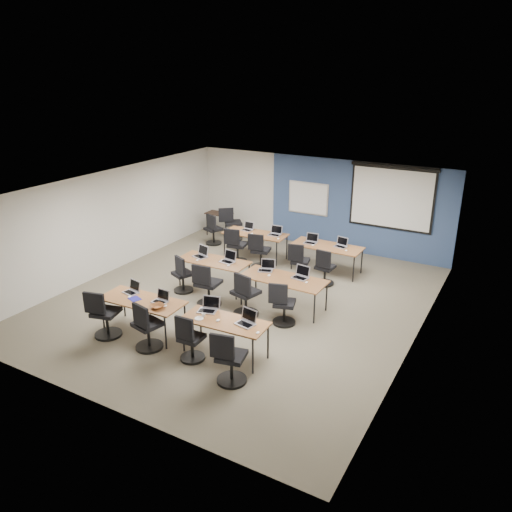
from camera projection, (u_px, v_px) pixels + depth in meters
The scene contains 58 objects.
floor at pixel (242, 300), 11.82m from camera, with size 8.00×9.00×0.02m, color #6B6354.
ceiling at pixel (240, 188), 10.86m from camera, with size 8.00×9.00×0.02m, color white.
wall_back at pixel (318, 202), 15.00m from camera, with size 8.00×0.04×2.70m, color beige.
wall_front at pixel (90, 332), 7.68m from camera, with size 8.00×0.04×2.70m, color beige.
wall_left at pixel (112, 221), 13.18m from camera, with size 0.04×9.00×2.70m, color beige.
wall_right at pixel (421, 281), 9.49m from camera, with size 0.04×9.00×2.70m, color beige.
blue_accent_panel at pixel (358, 208), 14.40m from camera, with size 5.50×0.04×2.70m, color #3D5977.
whiteboard at pixel (308, 198), 15.04m from camera, with size 1.28×0.03×0.98m.
projector_screen at pixel (392, 194), 13.72m from camera, with size 2.40×0.10×1.82m.
training_table_front_left at pixel (142, 302), 10.15m from camera, with size 1.79×0.75×0.73m.
training_table_front_right at pixel (225, 323), 9.32m from camera, with size 1.66×0.69×0.73m.
training_table_mid_left at pixel (214, 262), 12.22m from camera, with size 1.78×0.74×0.73m.
training_table_mid_right at pixel (284, 280), 11.19m from camera, with size 1.94×0.81×0.73m.
training_table_back_left at pixel (255, 235), 14.20m from camera, with size 1.82×0.76×0.73m.
training_table_back_right at pixel (327, 247), 13.21m from camera, with size 1.86×0.78×0.73m.
laptop_0 at pixel (132, 290), 10.46m from camera, with size 0.32×0.27×0.25m.
mouse_0 at pixel (129, 297), 10.24m from camera, with size 0.06×0.09×0.03m, color white.
task_chair_0 at pixel (104, 318), 10.06m from camera, with size 0.56×0.55×1.03m.
laptop_1 at pixel (161, 299), 10.04m from camera, with size 0.30×0.26×0.23m.
mouse_1 at pixel (165, 306), 9.85m from camera, with size 0.06×0.09×0.03m, color white.
task_chair_1 at pixel (147, 330), 9.60m from camera, with size 0.54×0.54×1.02m.
laptop_2 at pixel (209, 307), 9.67m from camera, with size 0.35×0.30×0.27m.
mouse_2 at pixel (218, 320), 9.29m from camera, with size 0.06×0.10×0.04m, color white.
task_chair_2 at pixel (190, 342), 9.24m from camera, with size 0.47×0.47×0.95m.
laptop_3 at pixel (247, 320), 9.18m from camera, with size 0.35×0.30×0.26m.
mouse_3 at pixel (258, 333), 8.86m from camera, with size 0.06×0.09×0.03m, color white.
task_chair_3 at pixel (229, 362), 8.57m from camera, with size 0.53×0.53×1.01m.
laptop_4 at pixel (201, 254), 12.43m from camera, with size 0.35×0.30×0.27m.
mouse_4 at pixel (197, 260), 12.18m from camera, with size 0.06×0.09×0.03m, color white.
task_chair_4 at pixel (182, 277), 12.08m from camera, with size 0.51×0.48×0.96m.
laptop_5 at pixel (228, 259), 12.10m from camera, with size 0.35×0.30×0.26m.
mouse_5 at pixel (229, 266), 11.84m from camera, with size 0.07×0.10×0.04m, color white.
task_chair_5 at pixel (207, 288), 11.37m from camera, with size 0.57×0.57×1.05m.
laptop_6 at pixel (266, 268), 11.58m from camera, with size 0.33×0.28×0.25m.
mouse_6 at pixel (269, 275), 11.29m from camera, with size 0.06×0.10×0.04m, color white.
task_chair_6 at pixel (245, 298), 10.90m from camera, with size 0.58×0.58×1.05m.
laptop_7 at pixel (301, 275), 11.18m from camera, with size 0.35×0.30×0.26m.
mouse_7 at pixel (306, 282), 10.93m from camera, with size 0.06×0.09×0.03m, color white.
task_chair_7 at pixel (283, 307), 10.55m from camera, with size 0.51×0.50×0.98m.
laptop_8 at pixel (248, 228), 14.44m from camera, with size 0.31×0.26×0.23m.
mouse_8 at pixel (252, 233), 14.14m from camera, with size 0.06×0.09×0.03m, color white.
task_chair_8 at pixel (236, 248), 13.90m from camera, with size 0.55×0.55×1.02m.
laptop_9 at pixel (275, 233), 14.03m from camera, with size 0.34×0.29×0.26m.
mouse_9 at pixel (278, 239), 13.71m from camera, with size 0.06×0.10×0.04m, color white.
task_chair_9 at pixel (260, 254), 13.52m from camera, with size 0.53×0.53×1.01m.
laptop_10 at pixel (311, 241), 13.39m from camera, with size 0.33×0.28×0.25m.
mouse_10 at pixel (313, 245), 13.22m from camera, with size 0.06×0.10×0.03m, color white.
task_chair_10 at pixel (299, 264), 12.84m from camera, with size 0.50×0.50×0.98m.
laptop_11 at pixel (341, 244), 13.11m from camera, with size 0.32×0.27×0.24m.
mouse_11 at pixel (346, 251), 12.82m from camera, with size 0.06×0.10×0.03m, color white.
task_chair_11 at pixel (324, 270), 12.48m from camera, with size 0.48×0.48×0.97m.
blue_mousepad at pixel (135, 299), 10.17m from camera, with size 0.25×0.20×0.01m, color navy.
snack_bowl at pixel (157, 306), 9.78m from camera, with size 0.32×0.32×0.08m, color brown.
snack_plate at pixel (199, 318), 9.37m from camera, with size 0.17×0.17×0.01m, color white.
coffee_cup at pixel (204, 315), 9.42m from camera, with size 0.06×0.06×0.05m, color white.
utility_table at pixel (219, 216), 16.11m from camera, with size 0.85×0.47×0.75m.
spare_chair_a at pixel (232, 226), 15.78m from camera, with size 0.67×0.57×1.05m.
spare_chair_b at pixel (213, 232), 15.35m from camera, with size 0.52×0.50×0.99m.
Camera 1 is at (5.55, -9.13, 5.17)m, focal length 35.00 mm.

